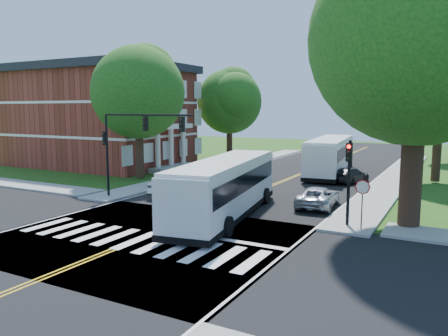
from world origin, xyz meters
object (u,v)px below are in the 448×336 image
Objects in this scene: bus_lead at (226,187)px; suv at (318,197)px; hatchback at (176,185)px; bus_follow at (330,155)px; signal_ne at (349,171)px; dark_sedan at (350,175)px; signal_nw at (133,136)px.

suv is (3.96, 4.94, -1.09)m from bus_lead.
bus_lead is 2.77× the size of hatchback.
hatchback is (-6.97, -15.40, -1.02)m from bus_follow.
bus_follow is (-5.75, 18.36, -1.16)m from signal_ne.
suv is 10.32m from dark_sedan.
signal_ne is 19.28m from bus_follow.
hatchback is at bearing 65.89° from signal_nw.
signal_ne reaches higher than hatchback.
dark_sedan is (9.72, 11.45, -0.14)m from hatchback.
suv is (3.02, -14.26, -1.15)m from bus_follow.
bus_follow is at bearing -114.64° from hatchback.
signal_nw reaches higher than bus_follow.
dark_sedan is (11.05, 14.43, -3.74)m from signal_nw.
bus_lead is 0.97× the size of bus_follow.
dark_sedan is (-0.28, 10.31, -0.01)m from suv.
dark_sedan is at bearing -130.60° from hatchback.
hatchback is at bearing 2.26° from suv.
dark_sedan is (3.68, 15.25, -1.09)m from bus_lead.
bus_follow is 14.63m from suv.
dark_sedan is at bearing -92.65° from suv.
suv is (10.00, 1.13, -0.13)m from hatchback.
bus_follow is 4.95m from dark_sedan.
signal_nw is 14.13m from signal_ne.
signal_nw reaches higher than hatchback.
bus_lead is 19.23m from bus_follow.
bus_lead is (7.38, -0.83, -2.64)m from signal_nw.
bus_lead reaches higher than hatchback.
signal_nw reaches higher than signal_ne.
signal_nw is 1.54× the size of hatchback.
suv is at bearing 123.59° from signal_ne.
signal_nw is at bearing -179.95° from signal_ne.
signal_ne is 14.91m from dark_sedan.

